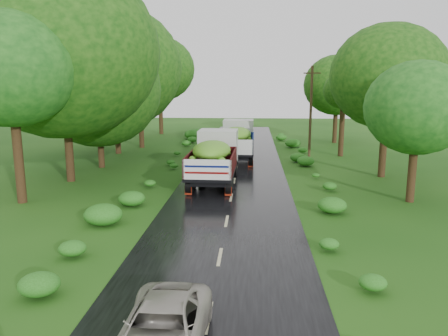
# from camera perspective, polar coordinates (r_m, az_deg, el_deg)

# --- Properties ---
(ground) EXTENTS (120.00, 120.00, 0.00)m
(ground) POSITION_cam_1_polar(r_m,az_deg,el_deg) (15.56, -0.55, -11.58)
(ground) COLOR #15400D
(ground) RESTS_ON ground
(road) EXTENTS (6.50, 80.00, 0.02)m
(road) POSITION_cam_1_polar(r_m,az_deg,el_deg) (20.25, 0.51, -6.09)
(road) COLOR black
(road) RESTS_ON ground
(road_lines) EXTENTS (0.12, 69.60, 0.00)m
(road_lines) POSITION_cam_1_polar(r_m,az_deg,el_deg) (21.21, 0.66, -5.25)
(road_lines) COLOR #BFB78C
(road_lines) RESTS_ON road
(truck_near) EXTENTS (2.65, 7.16, 2.99)m
(truck_near) POSITION_cam_1_polar(r_m,az_deg,el_deg) (26.24, -1.22, 1.67)
(truck_near) COLOR black
(truck_near) RESTS_ON ground
(truck_far) EXTENTS (2.57, 7.10, 2.98)m
(truck_far) POSITION_cam_1_polar(r_m,az_deg,el_deg) (34.07, 1.77, 3.86)
(truck_far) COLOR black
(truck_far) RESTS_ON ground
(car) EXTENTS (1.92, 4.13, 1.14)m
(car) POSITION_cam_1_polar(r_m,az_deg,el_deg) (10.43, -8.05, -20.31)
(car) COLOR #A7A094
(car) RESTS_ON road
(utility_pole) EXTENTS (1.26, 0.32, 7.21)m
(utility_pole) POSITION_cam_1_polar(r_m,az_deg,el_deg) (33.85, 11.25, 7.05)
(utility_pole) COLOR #382616
(utility_pole) RESTS_ON ground
(trees_left) EXTENTS (5.37, 33.76, 9.98)m
(trees_left) POSITION_cam_1_polar(r_m,az_deg,el_deg) (36.85, -14.23, 12.15)
(trees_left) COLOR black
(trees_left) RESTS_ON ground
(trees_right) EXTENTS (4.26, 25.56, 8.07)m
(trees_right) POSITION_cam_1_polar(r_m,az_deg,el_deg) (33.80, 17.96, 9.97)
(trees_right) COLOR black
(trees_right) RESTS_ON ground
(shrubs) EXTENTS (11.90, 44.00, 0.70)m
(shrubs) POSITION_cam_1_polar(r_m,az_deg,el_deg) (28.89, 1.52, -0.15)
(shrubs) COLOR #236016
(shrubs) RESTS_ON ground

